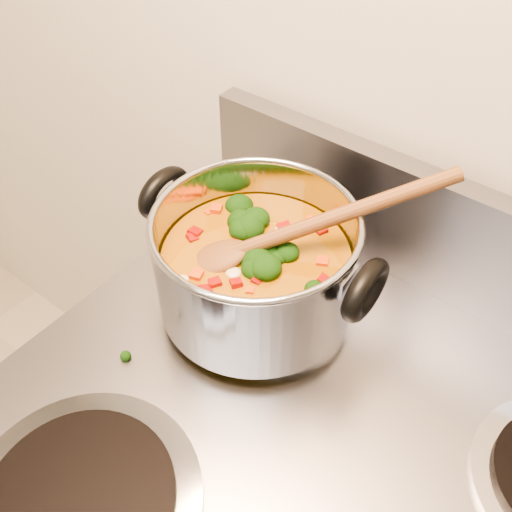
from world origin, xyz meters
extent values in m
cube|color=gray|center=(-0.01, 1.46, 1.00)|extent=(0.75, 0.03, 0.16)
cylinder|color=#A5A5AD|center=(-0.19, 1.01, 0.92)|extent=(0.23, 0.23, 0.01)
cylinder|color=black|center=(-0.19, 1.01, 0.93)|extent=(0.18, 0.18, 0.01)
cylinder|color=#A5A5AD|center=(-0.19, 1.31, 0.92)|extent=(0.19, 0.19, 0.01)
cylinder|color=black|center=(-0.19, 1.31, 0.93)|extent=(0.15, 0.15, 0.01)
cylinder|color=#A8A8B0|center=(-0.21, 1.30, 1.00)|extent=(0.23, 0.23, 0.12)
torus|color=#A8A8B0|center=(-0.21, 1.30, 1.06)|extent=(0.23, 0.23, 0.01)
cylinder|color=#94610D|center=(-0.21, 1.30, 0.98)|extent=(0.21, 0.21, 0.08)
torus|color=black|center=(-0.34, 1.29, 1.04)|extent=(0.02, 0.08, 0.08)
torus|color=black|center=(-0.07, 1.31, 1.04)|extent=(0.02, 0.08, 0.08)
ellipsoid|color=black|center=(-0.19, 1.38, 1.01)|extent=(0.04, 0.04, 0.03)
ellipsoid|color=black|center=(-0.16, 1.31, 1.01)|extent=(0.04, 0.04, 0.03)
ellipsoid|color=black|center=(-0.14, 1.32, 1.01)|extent=(0.04, 0.04, 0.03)
ellipsoid|color=black|center=(-0.15, 1.31, 1.01)|extent=(0.04, 0.04, 0.03)
ellipsoid|color=black|center=(-0.23, 1.24, 1.01)|extent=(0.04, 0.04, 0.03)
ellipsoid|color=black|center=(-0.13, 1.31, 1.01)|extent=(0.04, 0.04, 0.03)
ellipsoid|color=black|center=(-0.16, 1.33, 1.01)|extent=(0.04, 0.04, 0.03)
ellipsoid|color=black|center=(-0.17, 1.32, 1.01)|extent=(0.04, 0.04, 0.03)
ellipsoid|color=maroon|center=(-0.22, 1.24, 1.01)|extent=(0.01, 0.01, 0.01)
ellipsoid|color=maroon|center=(-0.28, 1.31, 1.01)|extent=(0.01, 0.01, 0.01)
ellipsoid|color=maroon|center=(-0.15, 1.34, 1.01)|extent=(0.01, 0.01, 0.01)
ellipsoid|color=maroon|center=(-0.23, 1.33, 1.01)|extent=(0.01, 0.01, 0.01)
ellipsoid|color=maroon|center=(-0.27, 1.26, 1.01)|extent=(0.01, 0.01, 0.01)
ellipsoid|color=maroon|center=(-0.20, 1.25, 1.01)|extent=(0.01, 0.01, 0.01)
ellipsoid|color=maroon|center=(-0.18, 1.38, 1.01)|extent=(0.01, 0.01, 0.01)
ellipsoid|color=maroon|center=(-0.21, 1.28, 1.01)|extent=(0.01, 0.01, 0.01)
ellipsoid|color=maroon|center=(-0.28, 1.35, 1.01)|extent=(0.01, 0.01, 0.01)
ellipsoid|color=maroon|center=(-0.16, 1.28, 1.01)|extent=(0.01, 0.01, 0.01)
ellipsoid|color=maroon|center=(-0.28, 1.31, 1.01)|extent=(0.01, 0.01, 0.01)
ellipsoid|color=maroon|center=(-0.20, 1.33, 1.01)|extent=(0.01, 0.01, 0.01)
ellipsoid|color=maroon|center=(-0.24, 1.36, 1.01)|extent=(0.01, 0.01, 0.01)
ellipsoid|color=#D03E0B|center=(-0.13, 1.33, 1.01)|extent=(0.01, 0.01, 0.01)
ellipsoid|color=#D03E0B|center=(-0.20, 1.30, 1.01)|extent=(0.01, 0.01, 0.01)
ellipsoid|color=#D03E0B|center=(-0.17, 1.25, 1.01)|extent=(0.01, 0.01, 0.01)
ellipsoid|color=#D03E0B|center=(-0.25, 1.27, 1.01)|extent=(0.01, 0.01, 0.01)
ellipsoid|color=#D03E0B|center=(-0.18, 1.31, 1.01)|extent=(0.01, 0.01, 0.01)
ellipsoid|color=#D03E0B|center=(-0.19, 1.21, 1.01)|extent=(0.01, 0.01, 0.01)
ellipsoid|color=#D03E0B|center=(-0.26, 1.33, 1.01)|extent=(0.01, 0.01, 0.01)
ellipsoid|color=#D03E0B|center=(-0.24, 1.37, 1.01)|extent=(0.01, 0.01, 0.01)
ellipsoid|color=#CABB8A|center=(-0.22, 1.39, 1.01)|extent=(0.02, 0.02, 0.01)
ellipsoid|color=#CABB8A|center=(-0.26, 1.27, 1.01)|extent=(0.02, 0.02, 0.01)
ellipsoid|color=#CABB8A|center=(-0.28, 1.34, 1.01)|extent=(0.02, 0.02, 0.01)
ellipsoid|color=#CABB8A|center=(-0.21, 1.24, 1.01)|extent=(0.02, 0.02, 0.01)
ellipsoid|color=#CABB8A|center=(-0.26, 1.31, 1.01)|extent=(0.02, 0.02, 0.01)
ellipsoid|color=#CABB8A|center=(-0.16, 1.23, 1.01)|extent=(0.02, 0.02, 0.01)
ellipsoid|color=brown|center=(-0.24, 1.27, 1.01)|extent=(0.09, 0.09, 0.04)
cylinder|color=brown|center=(-0.15, 1.36, 1.06)|extent=(0.20, 0.20, 0.11)
ellipsoid|color=black|center=(-0.36, 1.22, 0.92)|extent=(0.01, 0.01, 0.01)
ellipsoid|color=black|center=(-0.36, 1.32, 0.92)|extent=(0.01, 0.01, 0.01)
ellipsoid|color=black|center=(-0.08, 1.39, 0.92)|extent=(0.01, 0.01, 0.01)
camera|label=1|loc=(0.07, 0.95, 1.46)|focal=40.00mm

